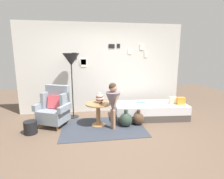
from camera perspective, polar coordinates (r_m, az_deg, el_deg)
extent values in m
plane|color=brown|center=(3.73, -0.11, -15.88)|extent=(12.00, 12.00, 0.00)
cube|color=beige|center=(5.27, -3.26, 6.84)|extent=(4.80, 0.10, 2.60)
cube|color=white|center=(5.34, 5.80, 12.13)|extent=(0.10, 0.02, 0.15)
cube|color=#A4A49D|center=(5.34, 5.81, 12.13)|extent=(0.08, 0.01, 0.11)
cube|color=white|center=(5.18, -9.22, 8.59)|extent=(0.15, 0.02, 0.25)
cube|color=beige|center=(5.18, -9.22, 8.59)|extent=(0.12, 0.01, 0.19)
cube|color=white|center=(5.49, 10.87, 11.19)|extent=(0.09, 0.02, 0.18)
cube|color=gray|center=(5.48, 10.89, 11.19)|extent=(0.07, 0.01, 0.14)
cube|color=black|center=(5.24, -0.13, 13.88)|extent=(0.17, 0.02, 0.12)
cube|color=#979792|center=(5.24, -0.12, 13.89)|extent=(0.13, 0.01, 0.09)
cube|color=white|center=(5.18, -9.39, 8.79)|extent=(0.20, 0.02, 0.15)
cube|color=slate|center=(5.18, -9.39, 8.79)|extent=(0.16, 0.01, 0.12)
cube|color=black|center=(5.28, 2.11, 13.97)|extent=(0.09, 0.02, 0.11)
cube|color=silver|center=(5.27, 2.12, 13.97)|extent=(0.07, 0.01, 0.09)
cube|color=white|center=(5.45, 9.71, 13.47)|extent=(0.12, 0.02, 0.18)
cube|color=gray|center=(5.45, 9.73, 13.47)|extent=(0.10, 0.01, 0.14)
cube|color=black|center=(5.19, -12.15, 10.55)|extent=(0.13, 0.02, 0.19)
cube|color=slate|center=(5.18, -12.15, 10.55)|extent=(0.10, 0.01, 0.15)
cube|color=#333842|center=(4.28, -2.89, -12.14)|extent=(1.92, 1.34, 0.01)
cylinder|color=olive|center=(4.52, -22.45, -10.91)|extent=(0.04, 0.04, 0.12)
cylinder|color=olive|center=(4.25, -17.28, -11.97)|extent=(0.04, 0.04, 0.12)
cylinder|color=olive|center=(4.85, -19.14, -9.17)|extent=(0.04, 0.04, 0.12)
cylinder|color=olive|center=(4.60, -14.18, -10.00)|extent=(0.04, 0.04, 0.12)
cube|color=gray|center=(4.48, -18.44, -7.98)|extent=(0.78, 0.76, 0.30)
cube|color=gray|center=(4.55, -17.13, -2.04)|extent=(0.60, 0.38, 0.55)
cube|color=gray|center=(4.61, -20.68, -3.15)|extent=(0.20, 0.31, 0.39)
cube|color=gray|center=(4.32, -15.13, -3.73)|extent=(0.20, 0.31, 0.39)
cube|color=gray|center=(4.59, -22.15, -4.89)|extent=(0.29, 0.50, 0.14)
cube|color=gray|center=(4.22, -15.06, -5.81)|extent=(0.29, 0.50, 0.14)
cube|color=#D64C56|center=(4.47, -17.97, -3.84)|extent=(0.40, 0.30, 0.33)
cube|color=#4C4742|center=(4.98, 12.24, -7.91)|extent=(1.96, 0.95, 0.18)
cube|color=silver|center=(4.92, 12.33, -5.71)|extent=(1.96, 0.95, 0.22)
cube|color=orange|center=(5.01, 21.37, -3.47)|extent=(0.21, 0.13, 0.19)
cube|color=beige|center=(5.03, 19.13, -3.29)|extent=(0.19, 0.14, 0.19)
cylinder|color=#9E7042|center=(4.40, -4.41, -11.37)|extent=(0.33, 0.33, 0.02)
cylinder|color=#9E7042|center=(4.31, -4.46, -8.11)|extent=(0.10, 0.10, 0.51)
cylinder|color=#9E7042|center=(4.23, -4.52, -4.65)|extent=(0.60, 0.60, 0.03)
cylinder|color=brown|center=(4.27, -4.03, -4.07)|extent=(0.14, 0.14, 0.03)
cylinder|color=silver|center=(4.26, -4.04, -3.64)|extent=(0.17, 0.17, 0.03)
cylinder|color=brown|center=(4.25, -4.04, -3.22)|extent=(0.19, 0.19, 0.03)
cylinder|color=silver|center=(4.24, -4.05, -2.79)|extent=(0.19, 0.19, 0.03)
cylinder|color=brown|center=(4.23, -4.05, -2.36)|extent=(0.17, 0.17, 0.03)
cylinder|color=silver|center=(4.23, -4.06, -1.93)|extent=(0.14, 0.14, 0.03)
cylinder|color=silver|center=(4.22, -4.07, -1.32)|extent=(0.07, 0.07, 0.06)
cylinder|color=black|center=(5.05, -12.34, -8.59)|extent=(0.28, 0.28, 0.02)
cylinder|color=black|center=(4.84, -12.75, 0.69)|extent=(0.03, 0.03, 1.64)
cone|color=#232328|center=(4.77, -13.13, 9.45)|extent=(0.43, 0.43, 0.32)
cylinder|color=#A37A60|center=(4.08, 0.64, -9.86)|extent=(0.07, 0.07, 0.46)
cylinder|color=#A37A60|center=(4.17, 0.03, -9.42)|extent=(0.07, 0.07, 0.46)
cone|color=slate|center=(3.99, 0.34, -4.01)|extent=(0.34, 0.34, 0.44)
cylinder|color=slate|center=(3.96, 0.34, -1.96)|extent=(0.17, 0.17, 0.17)
cylinder|color=#A37A60|center=(3.88, 1.37, -3.50)|extent=(0.13, 0.08, 0.30)
cylinder|color=#A37A60|center=(4.09, -0.14, -2.73)|extent=(0.13, 0.08, 0.30)
sphere|color=#A37A60|center=(3.92, 0.34, 0.56)|extent=(0.19, 0.19, 0.19)
sphere|color=#38281E|center=(3.91, 0.21, 0.88)|extent=(0.18, 0.18, 0.18)
cube|color=slate|center=(4.90, 9.36, -4.12)|extent=(0.25, 0.20, 0.03)
sphere|color=#2D3D33|center=(4.31, 4.51, -9.72)|extent=(0.32, 0.32, 0.32)
cylinder|color=#2D3D33|center=(4.24, 4.55, -7.16)|extent=(0.09, 0.09, 0.09)
sphere|color=#473323|center=(4.43, 8.57, -9.39)|extent=(0.30, 0.30, 0.30)
cylinder|color=#473323|center=(4.37, 8.64, -7.08)|extent=(0.08, 0.08, 0.09)
cylinder|color=black|center=(4.31, -24.90, -11.10)|extent=(0.28, 0.28, 0.28)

